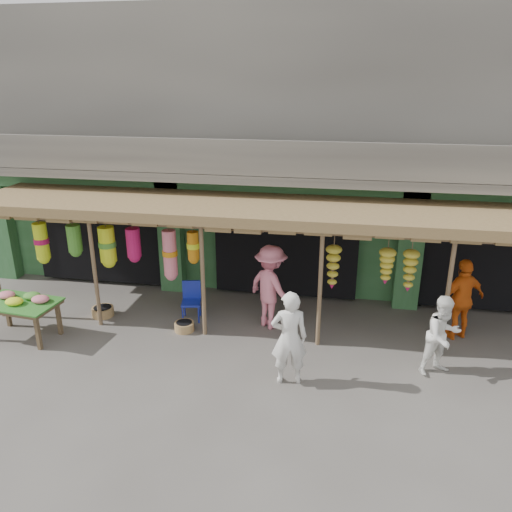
% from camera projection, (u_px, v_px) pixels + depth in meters
% --- Properties ---
extents(ground, '(80.00, 80.00, 0.00)m').
position_uv_depth(ground, '(273.00, 335.00, 11.07)').
color(ground, '#514C47').
rests_on(ground, ground).
extents(building, '(16.40, 6.80, 7.00)m').
position_uv_depth(building, '(299.00, 151.00, 14.41)').
color(building, gray).
rests_on(building, ground).
extents(awning, '(14.00, 2.70, 2.79)m').
position_uv_depth(awning, '(272.00, 214.00, 10.95)').
color(awning, brown).
rests_on(awning, ground).
extents(flower_table, '(1.75, 1.14, 0.99)m').
position_uv_depth(flower_table, '(21.00, 304.00, 10.75)').
color(flower_table, brown).
rests_on(flower_table, ground).
extents(blue_chair, '(0.51, 0.52, 0.91)m').
position_uv_depth(blue_chair, '(191.00, 298.00, 11.71)').
color(blue_chair, '#172395').
rests_on(blue_chair, ground).
extents(basket_left, '(0.63, 0.63, 0.22)m').
position_uv_depth(basket_left, '(103.00, 312.00, 11.94)').
color(basket_left, olive).
rests_on(basket_left, ground).
extents(basket_mid, '(0.74, 0.74, 0.23)m').
position_uv_depth(basket_mid, '(20.00, 302.00, 12.41)').
color(basket_mid, olive).
rests_on(basket_mid, ground).
extents(basket_right, '(0.52, 0.52, 0.20)m').
position_uv_depth(basket_right, '(184.00, 327.00, 11.25)').
color(basket_right, '#9A6F48').
rests_on(basket_right, ground).
extents(person_front, '(0.75, 0.57, 1.85)m').
position_uv_depth(person_front, '(289.00, 338.00, 9.11)').
color(person_front, silver).
rests_on(person_front, ground).
extents(person_right, '(0.98, 0.92, 1.60)m').
position_uv_depth(person_right, '(443.00, 336.00, 9.43)').
color(person_right, white).
rests_on(person_right, ground).
extents(person_vendor, '(1.15, 0.91, 1.83)m').
position_uv_depth(person_vendor, '(462.00, 299.00, 10.70)').
color(person_vendor, orange).
rests_on(person_vendor, ground).
extents(person_shopper, '(1.44, 1.34, 1.95)m').
position_uv_depth(person_shopper, '(271.00, 287.00, 11.16)').
color(person_shopper, pink).
rests_on(person_shopper, ground).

